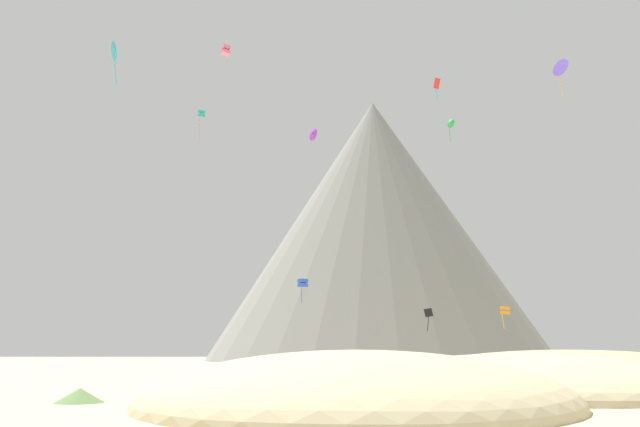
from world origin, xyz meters
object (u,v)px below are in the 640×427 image
at_px(kite_rainbow_high, 226,50).
at_px(kite_blue_low, 303,283).
at_px(bush_scatter_east, 80,395).
at_px(kite_violet_mid, 312,134).
at_px(kite_green_high, 450,123).
at_px(rock_massif, 381,235).
at_px(kite_cyan_high, 115,52).
at_px(bush_ridge_crest, 507,374).
at_px(kite_black_low, 428,314).
at_px(bush_near_left, 347,374).
at_px(bush_mid_center, 475,392).
at_px(kite_red_high, 437,86).
at_px(kite_indigo_high, 562,68).
at_px(kite_teal_high, 201,114).
at_px(kite_orange_low, 505,311).

bearing_deg(kite_rainbow_high, kite_blue_low, -60.57).
relative_size(kite_blue_low, kite_rainbow_high, 2.47).
bearing_deg(bush_scatter_east, kite_violet_mid, 77.47).
height_order(kite_green_high, kite_rainbow_high, kite_rainbow_high).
distance_m(rock_massif, kite_rainbow_high, 71.04).
xyz_separation_m(kite_blue_low, kite_cyan_high, (-17.07, -34.57, 18.65)).
bearing_deg(bush_ridge_crest, kite_blue_low, 115.00).
height_order(bush_scatter_east, kite_black_low, kite_black_low).
xyz_separation_m(kite_green_high, kite_violet_mid, (-18.83, -16.59, -7.43)).
relative_size(kite_green_high, kite_blue_low, 0.99).
height_order(kite_cyan_high, kite_violet_mid, kite_cyan_high).
distance_m(bush_near_left, kite_green_high, 46.44).
bearing_deg(bush_mid_center, kite_violet_mid, 102.62).
distance_m(bush_near_left, kite_red_high, 34.12).
xyz_separation_m(bush_ridge_crest, kite_rainbow_high, (-27.24, 21.77, 39.46)).
bearing_deg(kite_red_high, kite_violet_mid, 25.97).
relative_size(kite_green_high, kite_cyan_high, 0.76).
bearing_deg(bush_near_left, bush_mid_center, -78.16).
relative_size(kite_indigo_high, kite_cyan_high, 0.94).
xyz_separation_m(bush_scatter_east, kite_red_high, (22.44, 37.90, 30.32)).
height_order(kite_indigo_high, kite_cyan_high, kite_cyan_high).
xyz_separation_m(kite_indigo_high, kite_cyan_high, (-43.32, -1.30, 1.27)).
bearing_deg(rock_massif, bush_scatter_east, -101.43).
bearing_deg(kite_teal_high, kite_red_high, 112.97).
relative_size(bush_scatter_east, kite_rainbow_high, 1.47).
bearing_deg(kite_black_low, kite_green_high, -105.86).
relative_size(bush_ridge_crest, kite_rainbow_high, 1.25).
height_order(kite_indigo_high, kite_red_high, kite_red_high).
height_order(kite_violet_mid, kite_red_high, kite_red_high).
distance_m(kite_indigo_high, kite_black_low, 32.10).
height_order(bush_near_left, bush_ridge_crest, bush_ridge_crest).
bearing_deg(bush_mid_center, kite_black_low, 82.96).
bearing_deg(kite_orange_low, kite_cyan_high, 167.81).
bearing_deg(kite_red_high, kite_cyan_high, 46.09).
height_order(kite_orange_low, kite_violet_mid, kite_violet_mid).
distance_m(bush_scatter_east, kite_violet_mid, 47.24).
height_order(kite_green_high, kite_black_low, kite_green_high).
xyz_separation_m(kite_indigo_high, kite_blue_low, (-26.24, 33.27, -17.38)).
distance_m(bush_ridge_crest, kite_green_high, 44.47).
distance_m(kite_cyan_high, kite_rainbow_high, 22.00).
bearing_deg(bush_ridge_crest, kite_violet_mid, 139.73).
bearing_deg(bush_scatter_east, kite_blue_low, 83.77).
height_order(bush_near_left, kite_green_high, kite_green_high).
bearing_deg(kite_cyan_high, bush_near_left, -98.35).
xyz_separation_m(kite_black_low, kite_violet_mid, (-13.99, -11.47, 19.01)).
height_order(bush_near_left, kite_blue_low, kite_blue_low).
bearing_deg(bush_scatter_east, kite_teal_high, 97.78).
xyz_separation_m(kite_blue_low, kite_rainbow_high, (-9.52, -16.21, 28.14)).
bearing_deg(kite_green_high, bush_near_left, -69.70).
bearing_deg(kite_teal_high, rock_massif, -150.43).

